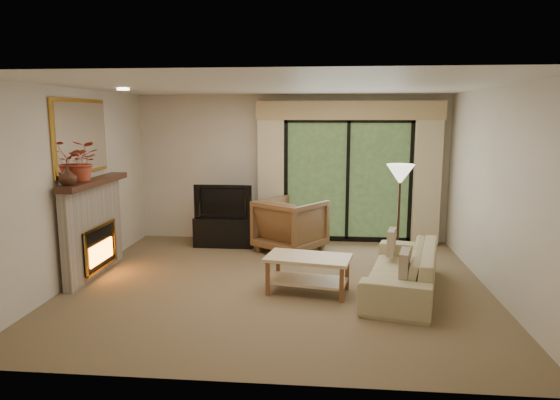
# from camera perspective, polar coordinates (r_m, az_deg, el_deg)

# --- Properties ---
(floor) EXTENTS (5.50, 5.50, 0.00)m
(floor) POSITION_cam_1_polar(r_m,az_deg,el_deg) (6.77, -0.24, -9.64)
(floor) COLOR brown
(floor) RESTS_ON ground
(ceiling) EXTENTS (5.50, 5.50, 0.00)m
(ceiling) POSITION_cam_1_polar(r_m,az_deg,el_deg) (6.40, -0.26, 12.89)
(ceiling) COLOR silver
(ceiling) RESTS_ON ground
(wall_back) EXTENTS (5.00, 0.00, 5.00)m
(wall_back) POSITION_cam_1_polar(r_m,az_deg,el_deg) (8.94, 1.32, 3.62)
(wall_back) COLOR beige
(wall_back) RESTS_ON ground
(wall_front) EXTENTS (5.00, 0.00, 5.00)m
(wall_front) POSITION_cam_1_polar(r_m,az_deg,el_deg) (4.02, -3.73, -3.86)
(wall_front) COLOR beige
(wall_front) RESTS_ON ground
(wall_left) EXTENTS (0.00, 5.00, 5.00)m
(wall_left) POSITION_cam_1_polar(r_m,az_deg,el_deg) (7.26, -22.39, 1.50)
(wall_left) COLOR beige
(wall_left) RESTS_ON ground
(wall_right) EXTENTS (0.00, 5.00, 5.00)m
(wall_right) POSITION_cam_1_polar(r_m,az_deg,el_deg) (6.77, 23.58, 0.88)
(wall_right) COLOR beige
(wall_right) RESTS_ON ground
(fireplace) EXTENTS (0.24, 1.70, 1.37)m
(fireplace) POSITION_cam_1_polar(r_m,az_deg,el_deg) (7.49, -20.57, -2.94)
(fireplace) COLOR gray
(fireplace) RESTS_ON floor
(mirror) EXTENTS (0.07, 1.45, 1.02)m
(mirror) POSITION_cam_1_polar(r_m,az_deg,el_deg) (7.37, -21.75, 6.73)
(mirror) COLOR gold
(mirror) RESTS_ON wall_left
(sliding_door) EXTENTS (2.26, 0.10, 2.16)m
(sliding_door) POSITION_cam_1_polar(r_m,az_deg,el_deg) (8.89, 7.73, 2.21)
(sliding_door) COLOR black
(sliding_door) RESTS_ON floor
(curtain_left) EXTENTS (0.45, 0.18, 2.35)m
(curtain_left) POSITION_cam_1_polar(r_m,az_deg,el_deg) (8.82, -1.03, 2.89)
(curtain_left) COLOR beige
(curtain_left) RESTS_ON floor
(curtain_right) EXTENTS (0.45, 0.18, 2.35)m
(curtain_right) POSITION_cam_1_polar(r_m,az_deg,el_deg) (8.93, 16.47, 2.58)
(curtain_right) COLOR beige
(curtain_right) RESTS_ON floor
(cornice) EXTENTS (3.20, 0.24, 0.32)m
(cornice) POSITION_cam_1_polar(r_m,az_deg,el_deg) (8.73, 7.94, 10.10)
(cornice) COLOR tan
(cornice) RESTS_ON wall_back
(media_console) EXTENTS (1.01, 0.46, 0.51)m
(media_console) POSITION_cam_1_polar(r_m,az_deg,el_deg) (8.72, -6.34, -3.56)
(media_console) COLOR black
(media_console) RESTS_ON floor
(tv) EXTENTS (0.99, 0.13, 0.57)m
(tv) POSITION_cam_1_polar(r_m,az_deg,el_deg) (8.62, -6.41, -0.06)
(tv) COLOR black
(tv) RESTS_ON media_console
(armchair) EXTENTS (1.33, 1.34, 0.88)m
(armchair) POSITION_cam_1_polar(r_m,az_deg,el_deg) (8.27, 1.22, -2.89)
(armchair) COLOR brown
(armchair) RESTS_ON floor
(sofa) EXTENTS (1.25, 2.18, 0.60)m
(sofa) POSITION_cam_1_polar(r_m,az_deg,el_deg) (6.61, 13.79, -7.70)
(sofa) COLOR tan
(sofa) RESTS_ON floor
(pillow_near) EXTENTS (0.19, 0.40, 0.39)m
(pillow_near) POSITION_cam_1_polar(r_m,az_deg,el_deg) (5.98, 14.03, -7.44)
(pillow_near) COLOR brown
(pillow_near) RESTS_ON sofa
(pillow_far) EXTENTS (0.17, 0.37, 0.35)m
(pillow_far) POSITION_cam_1_polar(r_m,az_deg,el_deg) (7.11, 12.62, -4.71)
(pillow_far) COLOR brown
(pillow_far) RESTS_ON sofa
(coffee_table) EXTENTS (1.14, 0.76, 0.48)m
(coffee_table) POSITION_cam_1_polar(r_m,az_deg,el_deg) (6.43, 3.23, -8.48)
(coffee_table) COLOR #D3B283
(coffee_table) RESTS_ON floor
(floor_lamp) EXTENTS (0.47, 0.47, 1.53)m
(floor_lamp) POSITION_cam_1_polar(r_m,az_deg,el_deg) (7.64, 13.40, -1.74)
(floor_lamp) COLOR beige
(floor_lamp) RESTS_ON floor
(vase) EXTENTS (0.24, 0.24, 0.24)m
(vase) POSITION_cam_1_polar(r_m,az_deg,el_deg) (6.80, -23.13, 2.54)
(vase) COLOR #3C2115
(vase) RESTS_ON fireplace
(branches) EXTENTS (0.55, 0.50, 0.54)m
(branches) POSITION_cam_1_polar(r_m,az_deg,el_deg) (7.13, -21.69, 4.15)
(branches) COLOR #AA3D28
(branches) RESTS_ON fireplace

